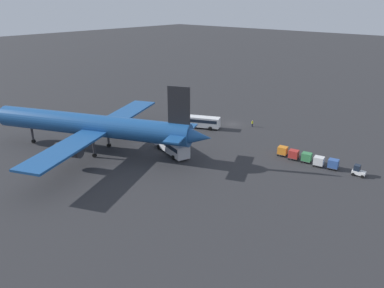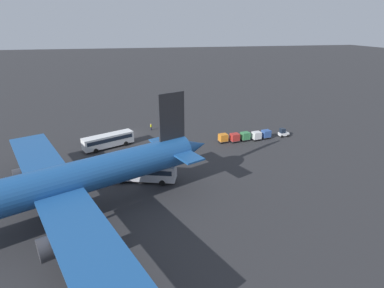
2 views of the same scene
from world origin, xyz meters
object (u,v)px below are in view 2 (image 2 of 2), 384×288
(cargo_cart_white, at_px, (256,135))
(worker_person, at_px, (151,127))
(baggage_tug, at_px, (283,133))
(cargo_cart_green, at_px, (245,136))
(cargo_cart_blue, at_px, (266,134))
(cargo_cart_red, at_px, (235,137))
(shuttle_bus_near, at_px, (108,140))
(shuttle_bus_far, at_px, (144,171))
(cargo_cart_orange, at_px, (223,138))
(airplane, at_px, (42,188))

(cargo_cart_white, bearing_deg, worker_person, -27.85)
(baggage_tug, bearing_deg, cargo_cart_white, 4.01)
(worker_person, relative_size, cargo_cart_green, 0.77)
(cargo_cart_blue, distance_m, cargo_cart_red, 8.17)
(shuttle_bus_near, relative_size, cargo_cart_white, 4.97)
(shuttle_bus_far, distance_m, cargo_cart_red, 26.02)
(cargo_cart_white, height_order, cargo_cart_orange, same)
(cargo_cart_white, distance_m, cargo_cart_orange, 8.14)
(shuttle_bus_near, height_order, cargo_cart_red, shuttle_bus_near)
(cargo_cart_red, xyz_separation_m, cargo_cart_orange, (2.71, -0.28, 0.00))
(shuttle_bus_near, bearing_deg, cargo_cart_white, 150.40)
(airplane, xyz_separation_m, cargo_cart_white, (-40.44, -24.81, -4.78))
(cargo_cart_white, xyz_separation_m, cargo_cart_red, (5.43, 0.11, 0.00))
(cargo_cart_blue, relative_size, cargo_cart_red, 1.00)
(cargo_cart_red, bearing_deg, worker_person, -34.65)
(cargo_cart_blue, bearing_deg, cargo_cart_orange, 2.27)
(shuttle_bus_near, xyz_separation_m, cargo_cart_orange, (-25.72, 2.45, -0.62))
(cargo_cart_blue, relative_size, cargo_cart_green, 1.00)
(worker_person, height_order, cargo_cart_red, cargo_cart_red)
(airplane, bearing_deg, baggage_tug, -175.12)
(baggage_tug, relative_size, cargo_cart_white, 1.10)
(shuttle_bus_far, bearing_deg, cargo_cart_blue, -135.74)
(shuttle_bus_near, relative_size, cargo_cart_red, 4.97)
(baggage_tug, height_order, cargo_cart_blue, baggage_tug)
(cargo_cart_green, distance_m, cargo_cart_orange, 5.43)
(shuttle_bus_near, bearing_deg, cargo_cart_red, 149.35)
(shuttle_bus_far, bearing_deg, cargo_cart_white, -134.47)
(airplane, bearing_deg, worker_person, -137.64)
(cargo_cart_blue, bearing_deg, cargo_cart_green, 3.69)
(shuttle_bus_near, distance_m, cargo_cart_orange, 25.84)
(worker_person, relative_size, cargo_cart_red, 0.77)
(shuttle_bus_near, relative_size, cargo_cart_blue, 4.97)
(baggage_tug, xyz_separation_m, cargo_cart_green, (10.12, 0.76, 0.25))
(shuttle_bus_near, xyz_separation_m, cargo_cart_green, (-31.15, 2.37, -0.62))
(airplane, height_order, baggage_tug, airplane)
(shuttle_bus_far, relative_size, cargo_cart_blue, 5.15)
(baggage_tug, distance_m, cargo_cart_white, 7.48)
(worker_person, height_order, cargo_cart_orange, cargo_cart_orange)
(shuttle_bus_far, distance_m, cargo_cart_white, 30.75)
(shuttle_bus_far, xyz_separation_m, cargo_cart_green, (-24.45, -14.64, -0.73))
(airplane, bearing_deg, cargo_cart_red, -168.28)
(shuttle_bus_near, bearing_deg, shuttle_bus_far, 86.31)
(cargo_cart_white, bearing_deg, baggage_tug, -172.21)
(baggage_tug, bearing_deg, cargo_cart_green, 0.52)
(baggage_tug, height_order, cargo_cart_white, baggage_tug)
(shuttle_bus_far, bearing_deg, baggage_tug, -138.36)
(cargo_cart_blue, height_order, cargo_cart_green, same)
(baggage_tug, distance_m, worker_person, 33.16)
(worker_person, xyz_separation_m, cargo_cart_green, (-20.98, 12.27, 0.32))
(cargo_cart_green, relative_size, cargo_cart_red, 1.00)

